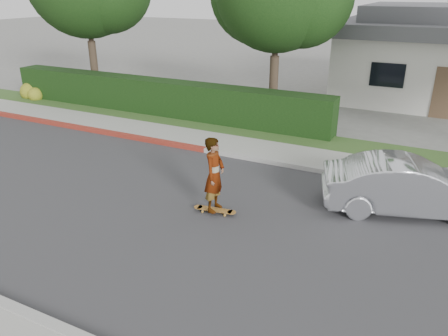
% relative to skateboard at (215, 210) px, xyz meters
% --- Properties ---
extents(ground, '(120.00, 120.00, 0.00)m').
position_rel_skateboard_xyz_m(ground, '(-3.24, -0.50, -0.09)').
color(ground, slate).
rests_on(ground, ground).
extents(road, '(60.00, 8.00, 0.01)m').
position_rel_skateboard_xyz_m(road, '(-3.24, -0.50, -0.09)').
color(road, '#2D2D30').
rests_on(road, ground).
extents(curb_far, '(60.00, 0.20, 0.15)m').
position_rel_skateboard_xyz_m(curb_far, '(-3.24, 3.60, -0.02)').
color(curb_far, '#9E9E99').
rests_on(curb_far, ground).
extents(curb_red_section, '(12.00, 0.21, 0.15)m').
position_rel_skateboard_xyz_m(curb_red_section, '(-8.24, 3.60, -0.02)').
color(curb_red_section, maroon).
rests_on(curb_red_section, ground).
extents(sidewalk_far, '(60.00, 1.60, 0.12)m').
position_rel_skateboard_xyz_m(sidewalk_far, '(-3.24, 4.50, -0.03)').
color(sidewalk_far, gray).
rests_on(sidewalk_far, ground).
extents(planting_strip, '(60.00, 1.60, 0.10)m').
position_rel_skateboard_xyz_m(planting_strip, '(-3.24, 6.10, -0.04)').
color(planting_strip, '#2D4C1E').
rests_on(planting_strip, ground).
extents(hedge, '(15.00, 1.00, 1.50)m').
position_rel_skateboard_xyz_m(hedge, '(-6.24, 6.70, 0.66)').
color(hedge, black).
rests_on(hedge, ground).
extents(flowering_shrub, '(1.40, 1.00, 0.90)m').
position_rel_skateboard_xyz_m(flowering_shrub, '(-13.24, 6.23, 0.24)').
color(flowering_shrub, '#2D4C19').
rests_on(flowering_shrub, ground).
extents(skateboard, '(1.08, 0.36, 0.10)m').
position_rel_skateboard_xyz_m(skateboard, '(0.00, 0.00, 0.00)').
color(skateboard, '#BE8934').
rests_on(skateboard, ground).
extents(skateboarder, '(0.47, 0.69, 1.82)m').
position_rel_skateboard_xyz_m(skateboarder, '(0.00, 0.00, 0.92)').
color(skateboarder, white).
rests_on(skateboarder, skateboard).
extents(car_silver, '(4.26, 2.57, 1.32)m').
position_rel_skateboard_xyz_m(car_silver, '(4.10, 2.18, 0.57)').
color(car_silver, silver).
rests_on(car_silver, ground).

